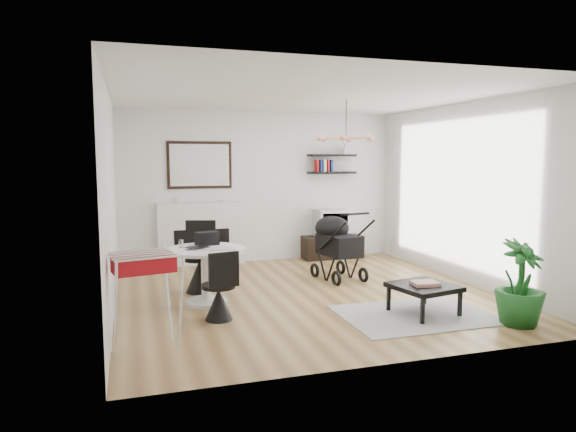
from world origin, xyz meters
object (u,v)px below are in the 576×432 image
object	(u,v)px
tv_console	(333,247)
coffee_table	(424,288)
fireplace	(201,226)
crt_tv	(331,223)
stroller	(337,249)
potted_plant	(520,283)
drying_rack	(144,299)
dining_table	(206,267)

from	to	relation	value
tv_console	coffee_table	world-z (taller)	tv_console
fireplace	crt_tv	bearing A→B (deg)	-3.25
fireplace	tv_console	distance (m)	2.47
fireplace	crt_tv	world-z (taller)	fireplace
stroller	potted_plant	bearing A→B (deg)	-78.46
tv_console	drying_rack	xyz separation A→B (m)	(-3.50, -3.76, 0.30)
fireplace	potted_plant	distance (m)	5.27
crt_tv	fireplace	bearing A→B (deg)	176.75
tv_console	drying_rack	world-z (taller)	drying_rack
coffee_table	potted_plant	world-z (taller)	potted_plant
tv_console	stroller	size ratio (longest dim) A/B	1.04
drying_rack	potted_plant	bearing A→B (deg)	-18.00
coffee_table	tv_console	bearing A→B (deg)	85.78
crt_tv	coffee_table	world-z (taller)	crt_tv
fireplace	dining_table	bearing A→B (deg)	-96.19
tv_console	potted_plant	world-z (taller)	potted_plant
crt_tv	potted_plant	size ratio (longest dim) A/B	0.60
tv_console	potted_plant	distance (m)	4.27
drying_rack	stroller	bearing A→B (deg)	25.65
tv_console	crt_tv	world-z (taller)	crt_tv
stroller	tv_console	bearing A→B (deg)	59.60
dining_table	crt_tv	bearing A→B (deg)	41.81
dining_table	fireplace	bearing A→B (deg)	83.81
dining_table	potted_plant	distance (m)	3.73
dining_table	stroller	world-z (taller)	stroller
drying_rack	stroller	world-z (taller)	stroller
tv_console	crt_tv	xyz separation A→B (m)	(-0.05, -0.00, 0.46)
crt_tv	potted_plant	world-z (taller)	potted_plant
tv_console	dining_table	distance (m)	3.60
drying_rack	stroller	distance (m)	3.70
fireplace	coffee_table	size ratio (longest dim) A/B	2.68
tv_console	dining_table	size ratio (longest dim) A/B	1.13
stroller	drying_rack	bearing A→B (deg)	-153.40
tv_console	fireplace	bearing A→B (deg)	176.89
dining_table	coffee_table	bearing A→B (deg)	-25.84
tv_console	dining_table	xyz separation A→B (m)	(-2.69, -2.37, 0.27)
crt_tv	dining_table	distance (m)	3.56
crt_tv	drying_rack	xyz separation A→B (m)	(-3.46, -3.76, -0.17)
dining_table	stroller	xyz separation A→B (m)	(2.14, 0.85, -0.01)
fireplace	potted_plant	world-z (taller)	fireplace
tv_console	drying_rack	bearing A→B (deg)	-132.97
stroller	coffee_table	distance (m)	2.05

